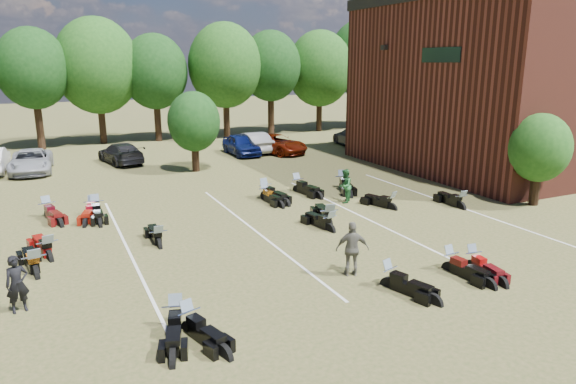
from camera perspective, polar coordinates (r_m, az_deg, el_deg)
ground at (r=19.62m, az=7.93°, el=-5.68°), size 160.00×160.00×0.00m
car_2 at (r=35.30m, az=-26.65°, el=3.07°), size 2.63×5.20×1.41m
car_3 at (r=36.31m, az=-18.09°, el=4.13°), size 2.83×5.01×1.37m
car_4 at (r=37.83m, az=-5.21°, el=5.27°), size 1.82×4.44×1.51m
car_5 at (r=38.85m, az=-3.96°, el=5.55°), size 1.73×4.68×1.53m
car_6 at (r=38.27m, az=-1.33°, el=5.36°), size 4.08×5.59×1.41m
car_7 at (r=41.91m, az=7.35°, el=6.11°), size 3.09×5.57×1.53m
person_black at (r=15.91m, az=-27.88°, el=-9.03°), size 0.66×0.51×1.62m
person_green at (r=24.92m, az=6.35°, el=0.67°), size 1.01×1.01×1.65m
person_grey at (r=16.48m, az=7.16°, el=-6.29°), size 1.14×0.82×1.79m
motorcycle_0 at (r=13.98m, az=-12.28°, el=-14.52°), size 1.29×2.32×1.23m
motorcycle_1 at (r=13.71m, az=-10.86°, el=-15.04°), size 1.26×2.21×1.18m
motorcycle_3 at (r=16.17m, az=11.15°, el=-10.31°), size 1.30×2.26×1.20m
motorcycle_5 at (r=17.84m, az=17.52°, el=-8.32°), size 0.88×2.18×1.19m
motorcycle_6 at (r=18.27m, az=19.76°, el=-7.97°), size 0.92×2.09×1.12m
motorcycle_7 at (r=19.74m, az=-24.97°, el=-6.81°), size 1.25×2.43×1.29m
motorcycle_8 at (r=18.46m, az=-26.16°, el=-8.39°), size 1.11×2.47×1.33m
motorcycle_9 at (r=19.69m, az=-14.11°, el=-5.92°), size 0.71×2.15×1.19m
motorcycle_10 at (r=21.43m, az=4.59°, el=-3.85°), size 1.38×2.63×1.40m
motorcycle_11 at (r=20.87m, az=4.67°, el=-4.36°), size 1.05×2.26×1.21m
motorcycle_12 at (r=24.28m, az=11.40°, el=-1.90°), size 1.32×2.27×1.21m
motorcycle_13 at (r=25.26m, az=18.62°, el=-1.75°), size 0.81×2.26×1.24m
motorcycle_14 at (r=25.00m, az=-25.09°, el=-2.53°), size 1.32×2.45×1.30m
motorcycle_15 at (r=24.55m, az=-20.86°, el=-2.40°), size 1.27×2.33×1.24m
motorcycle_16 at (r=24.45m, az=-20.52°, el=-2.44°), size 0.75×2.35×1.31m
motorcycle_17 at (r=25.44m, az=-2.58°, el=-0.88°), size 0.89×2.25×1.23m
motorcycle_18 at (r=27.05m, az=1.07°, el=0.05°), size 1.19×2.54×1.36m
motorcycle_19 at (r=25.84m, az=-2.55°, el=-0.64°), size 1.22×2.55×1.37m
motorcycle_20 at (r=27.87m, az=6.01°, el=0.40°), size 1.50×2.60×1.38m
brick_building at (r=40.44m, az=28.10°, el=10.82°), size 25.40×15.20×10.70m
tree_line at (r=45.30m, az=-13.98°, el=13.46°), size 56.00×6.00×9.79m
young_tree_near_building at (r=26.71m, az=26.18°, el=4.43°), size 2.80×2.80×4.16m
young_tree_midfield at (r=32.13m, az=-10.42°, el=7.70°), size 3.20×3.20×4.70m
parking_lines at (r=20.82m, az=-3.60°, el=-4.36°), size 20.10×14.00×0.01m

